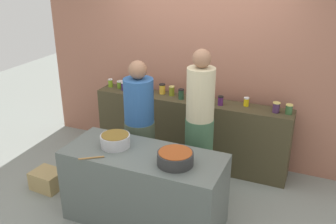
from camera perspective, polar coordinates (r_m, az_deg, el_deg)
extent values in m
plane|color=gray|center=(4.59, -1.78, -13.78)|extent=(12.00, 12.00, 0.00)
cube|color=#A26752|center=(5.19, 4.87, 8.88)|extent=(4.80, 0.12, 3.00)
cube|color=#423B25|center=(5.22, 3.27, -2.96)|extent=(2.70, 0.36, 0.95)
cube|color=#575F5B|center=(4.13, -3.65, -11.36)|extent=(1.70, 0.70, 0.83)
cylinder|color=olive|center=(5.58, -8.72, 4.33)|extent=(0.07, 0.07, 0.11)
cylinder|color=silver|center=(5.56, -8.76, 4.90)|extent=(0.07, 0.07, 0.01)
cylinder|color=olive|center=(5.50, -7.29, 4.10)|extent=(0.08, 0.08, 0.09)
cylinder|color=silver|center=(5.49, -7.32, 4.64)|extent=(0.09, 0.09, 0.01)
cylinder|color=#41265B|center=(5.42, -6.68, 3.87)|extent=(0.08, 0.08, 0.10)
cylinder|color=silver|center=(5.40, -6.71, 4.44)|extent=(0.08, 0.08, 0.01)
cylinder|color=#A91F0B|center=(5.28, -2.63, 3.56)|extent=(0.07, 0.07, 0.11)
cylinder|color=black|center=(5.27, -2.64, 4.19)|extent=(0.07, 0.07, 0.01)
cylinder|color=gold|center=(5.22, -0.87, 3.46)|extent=(0.08, 0.08, 0.13)
cylinder|color=black|center=(5.20, -0.88, 4.19)|extent=(0.09, 0.09, 0.01)
cylinder|color=olive|center=(5.16, 0.57, 3.17)|extent=(0.07, 0.07, 0.12)
cylinder|color=#D6C666|center=(5.14, 0.58, 3.86)|extent=(0.08, 0.08, 0.01)
cylinder|color=#26472F|center=(5.03, 2.00, 2.65)|extent=(0.07, 0.07, 0.12)
cylinder|color=black|center=(5.00, 2.01, 3.40)|extent=(0.08, 0.08, 0.02)
cylinder|color=orange|center=(4.98, 5.50, 2.38)|extent=(0.08, 0.08, 0.13)
cylinder|color=silver|center=(4.96, 5.53, 3.15)|extent=(0.08, 0.08, 0.01)
cylinder|color=#50205A|center=(4.86, 7.96, 1.65)|extent=(0.07, 0.07, 0.11)
cylinder|color=black|center=(4.84, 8.00, 2.34)|extent=(0.07, 0.07, 0.01)
cylinder|color=gold|center=(4.89, 11.78, 1.45)|extent=(0.07, 0.07, 0.10)
cylinder|color=silver|center=(4.87, 11.83, 2.08)|extent=(0.07, 0.07, 0.01)
cylinder|color=#44294D|center=(4.78, 16.08, 0.63)|extent=(0.09, 0.09, 0.12)
cylinder|color=#D6C666|center=(4.76, 16.16, 1.34)|extent=(0.09, 0.09, 0.01)
cylinder|color=#335930|center=(4.77, 17.86, 0.35)|extent=(0.08, 0.08, 0.11)
cylinder|color=#D6C666|center=(4.75, 17.95, 1.02)|extent=(0.09, 0.09, 0.01)
cylinder|color=#B7B7BC|center=(4.06, -7.99, -4.32)|extent=(0.32, 0.32, 0.13)
cylinder|color=brown|center=(4.03, -8.04, -3.44)|extent=(0.29, 0.29, 0.00)
cylinder|color=#2D2D2D|center=(3.69, 1.12, -7.03)|extent=(0.36, 0.36, 0.13)
cylinder|color=#91411B|center=(3.66, 1.12, -6.11)|extent=(0.33, 0.33, 0.00)
cylinder|color=#9E703D|center=(3.88, -11.54, -6.83)|extent=(0.22, 0.16, 0.02)
cylinder|color=#485541|center=(4.73, -4.20, -6.34)|extent=(0.37, 0.37, 0.88)
cylinder|color=#2A5491|center=(4.43, -4.46, 1.70)|extent=(0.36, 0.36, 0.54)
sphere|color=#8C6047|center=(4.31, -4.61, 6.39)|extent=(0.22, 0.22, 0.22)
cylinder|color=#3E6345|center=(4.55, 4.63, -6.79)|extent=(0.33, 0.33, 0.99)
cylinder|color=#C3B790|center=(4.22, 4.96, 2.71)|extent=(0.32, 0.32, 0.61)
sphere|color=#8C6047|center=(4.10, 5.15, 8.09)|extent=(0.21, 0.21, 0.21)
cube|color=tan|center=(5.04, -17.80, -9.74)|extent=(0.39, 0.33, 0.23)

